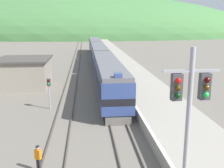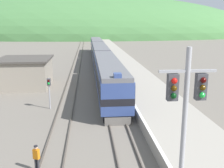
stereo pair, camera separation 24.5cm
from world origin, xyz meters
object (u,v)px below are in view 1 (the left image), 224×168
object	(u,v)px
carriage_second	(99,55)
carriage_third	(95,46)
express_train_lead_car	(108,76)
signal_mast_main	(189,116)
track_worker	(38,157)
signal_post_siding	(49,87)

from	to	relation	value
carriage_second	carriage_third	xyz separation A→B (m)	(0.00, 20.25, 0.00)
express_train_lead_car	carriage_second	bearing A→B (deg)	90.00
carriage_third	signal_mast_main	world-z (taller)	signal_mast_main
carriage_third	signal_mast_main	distance (m)	63.64
signal_mast_main	carriage_third	bearing A→B (deg)	91.14
express_train_lead_car	signal_mast_main	size ratio (longest dim) A/B	2.72
carriage_second	signal_mast_main	size ratio (longest dim) A/B	2.49
signal_mast_main	track_worker	xyz separation A→B (m)	(-6.85, 5.17, -4.20)
signal_mast_main	signal_post_siding	distance (m)	18.65
carriage_third	signal_mast_main	bearing A→B (deg)	-88.86
carriage_second	signal_mast_main	distance (m)	43.43
express_train_lead_car	carriage_second	size ratio (longest dim) A/B	1.09
carriage_second	signal_mast_main	bearing A→B (deg)	-88.33
express_train_lead_car	signal_post_siding	xyz separation A→B (m)	(-6.40, -5.15, 0.06)
signal_mast_main	signal_post_siding	world-z (taller)	signal_mast_main
express_train_lead_car	carriage_third	bearing A→B (deg)	90.00
carriage_third	signal_post_siding	world-z (taller)	carriage_third
signal_post_siding	track_worker	world-z (taller)	signal_post_siding
track_worker	carriage_third	bearing A→B (deg)	84.53
carriage_second	track_worker	bearing A→B (deg)	-98.34
carriage_second	carriage_third	distance (m)	20.25
carriage_third	carriage_second	bearing A→B (deg)	-90.00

